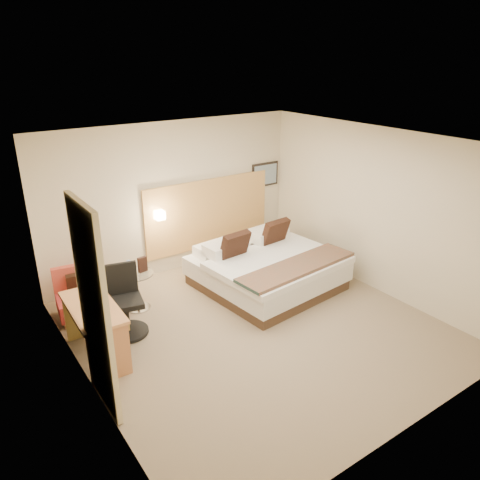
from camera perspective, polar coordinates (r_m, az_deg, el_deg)
floor at (r=6.98m, az=2.06°, el=-10.72°), size 4.80×5.00×0.02m
ceiling at (r=5.97m, az=2.42°, el=11.82°), size 4.80×5.00×0.02m
wall_back at (r=8.37m, az=-8.15°, el=5.04°), size 4.80×0.02×2.70m
wall_front at (r=4.81m, az=20.71°, el=-9.74°), size 4.80×0.02×2.70m
wall_left at (r=5.39m, az=-18.87°, el=-5.90°), size 0.02×5.00×2.70m
wall_right at (r=7.95m, az=16.30°, el=3.44°), size 0.02×5.00×2.70m
headboard_panel at (r=8.78m, az=-3.82°, el=3.28°), size 2.60×0.04×1.30m
art_frame at (r=9.35m, az=3.06°, el=7.98°), size 0.62×0.03×0.47m
art_canvas at (r=9.33m, az=3.14°, el=7.96°), size 0.54×0.01×0.39m
lamp_arm at (r=8.22m, az=-9.96°, el=3.13°), size 0.02×0.12×0.02m
lamp_shade at (r=8.16m, az=-9.78°, el=3.02°), size 0.15×0.15×0.15m
curtain at (r=5.25m, az=-17.36°, el=-8.12°), size 0.06×0.90×2.42m
bottle_a at (r=7.31m, az=-13.37°, el=-3.23°), size 0.07×0.07×0.22m
menu_folder at (r=7.33m, az=-11.80°, el=-2.94°), size 0.15×0.07×0.24m
bed at (r=7.98m, az=3.22°, el=-3.46°), size 2.30×2.25×1.04m
lounge_chair at (r=7.57m, az=-18.82°, el=-6.53°), size 0.78×0.71×0.75m
side_table at (r=7.47m, az=-12.45°, el=-5.85°), size 0.62×0.62×0.61m
desk at (r=6.37m, az=-17.22°, el=-8.88°), size 0.60×1.24×0.76m
desk_chair at (r=6.86m, az=-13.79°, el=-7.87°), size 0.69×0.69×1.01m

